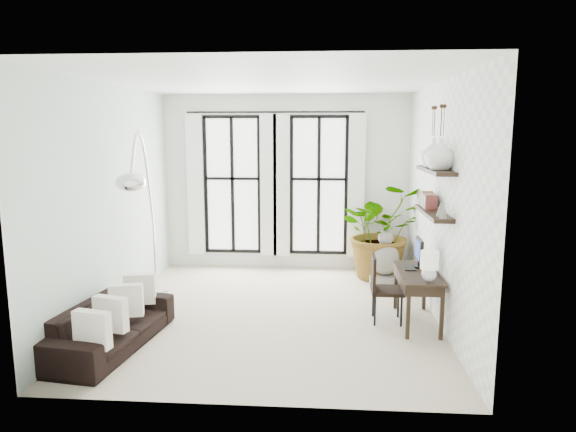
# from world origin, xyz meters

# --- Properties ---
(floor) EXTENTS (5.00, 5.00, 0.00)m
(floor) POSITION_xyz_m (0.00, 0.00, 0.00)
(floor) COLOR #BDB496
(floor) RESTS_ON ground
(ceiling) EXTENTS (5.00, 5.00, 0.00)m
(ceiling) POSITION_xyz_m (0.00, 0.00, 3.20)
(ceiling) COLOR white
(ceiling) RESTS_ON wall_back
(wall_left) EXTENTS (0.00, 5.00, 5.00)m
(wall_left) POSITION_xyz_m (-2.25, 0.00, 1.60)
(wall_left) COLOR #B7CCBF
(wall_left) RESTS_ON floor
(wall_right) EXTENTS (0.00, 5.00, 5.00)m
(wall_right) POSITION_xyz_m (2.25, 0.00, 1.60)
(wall_right) COLOR white
(wall_right) RESTS_ON floor
(wall_back) EXTENTS (4.50, 0.00, 4.50)m
(wall_back) POSITION_xyz_m (0.00, 2.50, 1.60)
(wall_back) COLOR white
(wall_back) RESTS_ON floor
(windows) EXTENTS (3.26, 0.13, 2.65)m
(windows) POSITION_xyz_m (-0.20, 2.43, 1.56)
(windows) COLOR white
(windows) RESTS_ON wall_back
(wall_shelves) EXTENTS (0.25, 1.30, 0.60)m
(wall_shelves) POSITION_xyz_m (2.11, -0.23, 1.73)
(wall_shelves) COLOR black
(wall_shelves) RESTS_ON wall_right
(sofa) EXTENTS (0.99, 1.98, 0.55)m
(sofa) POSITION_xyz_m (-1.80, -1.30, 0.28)
(sofa) COLOR black
(sofa) RESTS_ON floor
(throw_pillows) EXTENTS (0.40, 1.52, 0.40)m
(throw_pillows) POSITION_xyz_m (-1.70, -1.30, 0.50)
(throw_pillows) COLOR silver
(throw_pillows) RESTS_ON sofa
(plant) EXTENTS (1.76, 1.61, 1.68)m
(plant) POSITION_xyz_m (1.71, 1.92, 0.84)
(plant) COLOR #2D7228
(plant) RESTS_ON floor
(desk) EXTENTS (0.51, 1.20, 1.10)m
(desk) POSITION_xyz_m (1.95, -0.32, 0.68)
(desk) COLOR black
(desk) RESTS_ON floor
(desk_chair) EXTENTS (0.44, 0.44, 0.91)m
(desk_chair) POSITION_xyz_m (1.48, -0.22, 0.52)
(desk_chair) COLOR black
(desk_chair) RESTS_ON floor
(arc_lamp) EXTENTS (0.76, 2.23, 2.56)m
(arc_lamp) POSITION_xyz_m (-1.70, -0.32, 1.99)
(arc_lamp) COLOR silver
(arc_lamp) RESTS_ON floor
(buddha) EXTENTS (0.51, 0.51, 0.92)m
(buddha) POSITION_xyz_m (1.73, 1.52, 0.39)
(buddha) COLOR gray
(buddha) RESTS_ON floor
(vase_a) EXTENTS (0.37, 0.37, 0.38)m
(vase_a) POSITION_xyz_m (2.11, -0.52, 2.27)
(vase_a) COLOR white
(vase_a) RESTS_ON shelf_upper
(vase_b) EXTENTS (0.37, 0.37, 0.38)m
(vase_b) POSITION_xyz_m (2.11, -0.12, 2.27)
(vase_b) COLOR white
(vase_b) RESTS_ON shelf_upper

